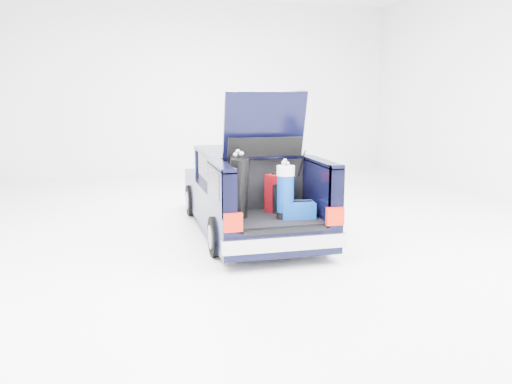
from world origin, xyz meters
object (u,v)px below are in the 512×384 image
object	(u,v)px
blue_golf_bag	(285,192)
blue_duffel	(297,210)
red_suitcase	(279,193)
car	(248,193)
black_golf_bag	(239,188)

from	to	relation	value
blue_golf_bag	blue_duffel	xyz separation A→B (m)	(0.19, 0.00, -0.28)
red_suitcase	car	bearing A→B (deg)	79.63
blue_duffel	black_golf_bag	bearing A→B (deg)	174.56
blue_golf_bag	black_golf_bag	bearing A→B (deg)	146.97
blue_golf_bag	red_suitcase	bearing A→B (deg)	67.31
blue_duffel	car	bearing A→B (deg)	108.02
red_suitcase	blue_golf_bag	xyz separation A→B (m)	(-0.04, -0.48, 0.11)
red_suitcase	black_golf_bag	size ratio (longest dim) A/B	0.61
black_golf_bag	blue_duffel	size ratio (longest dim) A/B	1.92
red_suitcase	black_golf_bag	bearing A→B (deg)	-177.00
black_golf_bag	blue_duffel	world-z (taller)	black_golf_bag
car	blue_duffel	distance (m)	1.76
red_suitcase	blue_duffel	distance (m)	0.53
red_suitcase	blue_duffel	world-z (taller)	red_suitcase
car	black_golf_bag	bearing A→B (deg)	-107.90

